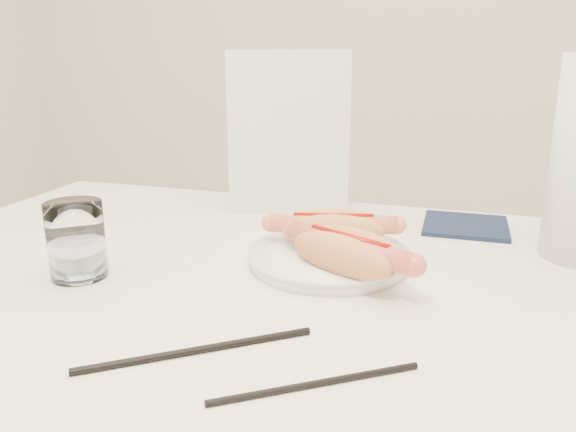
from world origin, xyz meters
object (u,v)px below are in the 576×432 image
(table, at_px, (288,326))
(hotdog_left, at_px, (333,229))
(water_glass, at_px, (76,240))
(hotdog_right, at_px, (349,253))
(plate, at_px, (328,259))
(napkin_box, at_px, (288,130))

(table, bearing_deg, hotdog_left, 73.85)
(table, relative_size, water_glass, 12.30)
(table, distance_m, water_glass, 0.29)
(table, bearing_deg, hotdog_right, 14.92)
(plate, height_order, water_glass, water_glass)
(plate, bearing_deg, water_glass, -155.76)
(hotdog_right, bearing_deg, table, -139.05)
(water_glass, distance_m, napkin_box, 0.44)
(plate, bearing_deg, hotdog_left, 93.92)
(napkin_box, bearing_deg, hotdog_right, -79.44)
(hotdog_left, xyz_separation_m, napkin_box, (-0.14, 0.24, 0.10))
(plate, distance_m, napkin_box, 0.34)
(plate, height_order, hotdog_right, hotdog_right)
(hotdog_right, distance_m, water_glass, 0.34)
(hotdog_left, bearing_deg, table, -119.66)
(hotdog_left, distance_m, hotdog_right, 0.10)
(hotdog_left, xyz_separation_m, hotdog_right, (0.04, -0.09, 0.00))
(table, height_order, napkin_box, napkin_box)
(hotdog_left, bearing_deg, hotdog_right, -79.39)
(hotdog_left, relative_size, water_glass, 1.79)
(plate, relative_size, hotdog_right, 1.18)
(water_glass, bearing_deg, hotdog_left, 30.19)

